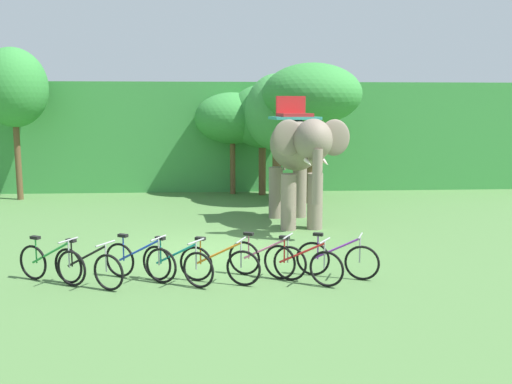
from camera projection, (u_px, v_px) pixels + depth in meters
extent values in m
plane|color=#4C753D|center=(212.00, 252.00, 13.24)|extent=(80.00, 80.00, 0.00)
cube|color=#3D8E42|center=(215.00, 134.00, 25.46)|extent=(36.00, 6.00, 4.47)
cylinder|color=brown|center=(18.00, 162.00, 20.75)|extent=(0.22, 0.22, 2.87)
ellipsoid|color=#338438|center=(13.00, 87.00, 20.34)|extent=(2.46, 2.46, 2.91)
cylinder|color=brown|center=(233.00, 168.00, 22.19)|extent=(0.21, 0.21, 2.13)
ellipsoid|color=#338438|center=(232.00, 118.00, 21.90)|extent=(2.99, 2.99, 2.02)
cylinder|color=brown|center=(262.00, 170.00, 21.95)|extent=(0.29, 0.29, 2.00)
ellipsoid|color=#338438|center=(262.00, 116.00, 21.64)|extent=(2.66, 2.66, 2.46)
cylinder|color=brown|center=(277.00, 173.00, 20.91)|extent=(0.33, 0.33, 1.99)
ellipsoid|color=#3D8E42|center=(277.00, 112.00, 20.57)|extent=(2.41, 2.41, 2.85)
cylinder|color=brown|center=(311.00, 163.00, 19.97)|extent=(0.36, 0.36, 2.94)
ellipsoid|color=#338438|center=(312.00, 94.00, 19.60)|extent=(3.53, 3.53, 2.17)
ellipsoid|color=gray|center=(295.00, 145.00, 16.30)|extent=(1.69, 3.03, 1.50)
cylinder|color=gray|center=(315.00, 201.00, 15.72)|extent=(0.44, 0.44, 1.60)
cylinder|color=gray|center=(288.00, 202.00, 15.59)|extent=(0.44, 0.44, 1.60)
cylinder|color=gray|center=(300.00, 192.00, 17.47)|extent=(0.44, 0.44, 1.60)
cylinder|color=gray|center=(276.00, 193.00, 17.35)|extent=(0.44, 0.44, 1.60)
ellipsoid|color=gray|center=(313.00, 140.00, 14.32)|extent=(1.11, 1.20, 1.10)
ellipsoid|color=gray|center=(334.00, 138.00, 14.56)|extent=(0.85, 0.25, 0.96)
ellipsoid|color=gray|center=(288.00, 138.00, 14.35)|extent=(0.85, 0.25, 0.96)
cylinder|color=gray|center=(317.00, 177.00, 14.01)|extent=(0.26, 0.26, 1.40)
cone|color=beige|center=(325.00, 162.00, 14.04)|extent=(0.18, 0.57, 0.21)
cone|color=beige|center=(309.00, 163.00, 13.97)|extent=(0.18, 0.57, 0.21)
cube|color=teal|center=(294.00, 118.00, 16.28)|extent=(1.46, 1.43, 0.08)
cube|color=#B22323|center=(294.00, 115.00, 16.27)|extent=(1.01, 1.19, 0.10)
cube|color=#B22323|center=(291.00, 105.00, 16.72)|extent=(0.91, 0.19, 0.56)
cylinder|color=gray|center=(284.00, 156.00, 17.76)|extent=(0.08, 0.08, 0.90)
torus|color=black|center=(33.00, 262.00, 11.07)|extent=(0.65, 0.38, 0.71)
torus|color=black|center=(72.00, 268.00, 10.66)|extent=(0.65, 0.38, 0.71)
cylinder|color=green|center=(50.00, 253.00, 10.84)|extent=(0.88, 0.50, 0.54)
cylinder|color=green|center=(36.00, 250.00, 10.99)|extent=(0.03, 0.03, 0.52)
cube|color=black|center=(35.00, 238.00, 10.96)|extent=(0.22, 0.18, 0.06)
cylinder|color=#9E9EA3|center=(69.00, 254.00, 10.64)|extent=(0.03, 0.03, 0.55)
cylinder|color=#9E9EA3|center=(68.00, 240.00, 10.60)|extent=(0.27, 0.47, 0.03)
torus|color=black|center=(68.00, 266.00, 10.83)|extent=(0.64, 0.39, 0.71)
torus|color=black|center=(109.00, 272.00, 10.40)|extent=(0.64, 0.39, 0.71)
cylinder|color=black|center=(86.00, 256.00, 10.59)|extent=(0.87, 0.51, 0.54)
cylinder|color=black|center=(72.00, 254.00, 10.75)|extent=(0.03, 0.03, 0.52)
cube|color=black|center=(71.00, 240.00, 10.71)|extent=(0.22, 0.19, 0.06)
cylinder|color=#9E9EA3|center=(106.00, 258.00, 10.38)|extent=(0.03, 0.03, 0.55)
cylinder|color=#9E9EA3|center=(105.00, 244.00, 10.34)|extent=(0.28, 0.47, 0.03)
torus|color=black|center=(120.00, 260.00, 11.25)|extent=(0.65, 0.38, 0.71)
torus|color=black|center=(161.00, 266.00, 10.85)|extent=(0.65, 0.38, 0.71)
cylinder|color=blue|center=(139.00, 251.00, 11.02)|extent=(0.88, 0.49, 0.54)
cylinder|color=blue|center=(123.00, 248.00, 11.17)|extent=(0.03, 0.03, 0.52)
cube|color=black|center=(123.00, 236.00, 11.13)|extent=(0.22, 0.18, 0.06)
cylinder|color=#9E9EA3|center=(159.00, 252.00, 10.82)|extent=(0.03, 0.03, 0.55)
cylinder|color=#9E9EA3|center=(158.00, 238.00, 10.78)|extent=(0.27, 0.47, 0.03)
torus|color=black|center=(157.00, 263.00, 11.03)|extent=(0.63, 0.42, 0.71)
torus|color=black|center=(198.00, 270.00, 10.56)|extent=(0.63, 0.42, 0.71)
cylinder|color=teal|center=(176.00, 254.00, 10.77)|extent=(0.84, 0.55, 0.54)
cylinder|color=teal|center=(161.00, 251.00, 10.95)|extent=(0.03, 0.03, 0.52)
cube|color=black|center=(160.00, 238.00, 10.91)|extent=(0.22, 0.19, 0.06)
cylinder|color=#9E9EA3|center=(196.00, 255.00, 10.54)|extent=(0.03, 0.03, 0.55)
cylinder|color=#9E9EA3|center=(196.00, 242.00, 10.50)|extent=(0.30, 0.46, 0.03)
torus|color=black|center=(196.00, 264.00, 10.99)|extent=(0.68, 0.31, 0.71)
torus|color=black|center=(243.00, 268.00, 10.68)|extent=(0.68, 0.31, 0.71)
cylinder|color=orange|center=(218.00, 253.00, 10.80)|extent=(0.92, 0.40, 0.54)
cylinder|color=orange|center=(200.00, 251.00, 10.92)|extent=(0.03, 0.03, 0.52)
cube|color=black|center=(200.00, 239.00, 10.88)|extent=(0.22, 0.17, 0.06)
cylinder|color=#9E9EA3|center=(241.00, 254.00, 10.65)|extent=(0.03, 0.03, 0.55)
cylinder|color=#9E9EA3|center=(241.00, 240.00, 10.61)|extent=(0.22, 0.49, 0.03)
torus|color=black|center=(244.00, 258.00, 11.40)|extent=(0.66, 0.36, 0.71)
torus|color=black|center=(290.00, 263.00, 11.02)|extent=(0.66, 0.36, 0.71)
cylinder|color=pink|center=(266.00, 248.00, 11.18)|extent=(0.89, 0.48, 0.54)
cylinder|color=pink|center=(249.00, 246.00, 11.33)|extent=(0.03, 0.03, 0.52)
cube|color=black|center=(249.00, 234.00, 11.29)|extent=(0.22, 0.18, 0.06)
cylinder|color=#9E9EA3|center=(288.00, 249.00, 10.99)|extent=(0.03, 0.03, 0.55)
cylinder|color=#9E9EA3|center=(288.00, 236.00, 10.95)|extent=(0.26, 0.48, 0.03)
torus|color=black|center=(280.00, 262.00, 11.09)|extent=(0.63, 0.42, 0.71)
torus|color=black|center=(327.00, 269.00, 10.63)|extent=(0.63, 0.42, 0.71)
cylinder|color=red|center=(302.00, 253.00, 10.84)|extent=(0.85, 0.55, 0.54)
cylinder|color=red|center=(284.00, 250.00, 11.01)|extent=(0.03, 0.03, 0.52)
cube|color=black|center=(284.00, 237.00, 10.97)|extent=(0.22, 0.19, 0.06)
cylinder|color=#9E9EA3|center=(324.00, 254.00, 10.61)|extent=(0.03, 0.03, 0.55)
cylinder|color=#9E9EA3|center=(325.00, 241.00, 10.57)|extent=(0.30, 0.46, 0.03)
torus|color=black|center=(313.00, 259.00, 11.35)|extent=(0.68, 0.31, 0.71)
torus|color=black|center=(362.00, 263.00, 11.04)|extent=(0.68, 0.31, 0.71)
cylinder|color=purple|center=(336.00, 249.00, 11.16)|extent=(0.92, 0.40, 0.54)
cylinder|color=purple|center=(318.00, 247.00, 11.28)|extent=(0.03, 0.03, 0.52)
cube|color=black|center=(318.00, 234.00, 11.24)|extent=(0.22, 0.17, 0.06)
cylinder|color=#9E9EA3|center=(360.00, 249.00, 11.01)|extent=(0.03, 0.03, 0.55)
cylinder|color=#9E9EA3|center=(360.00, 236.00, 10.97)|extent=(0.22, 0.49, 0.03)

